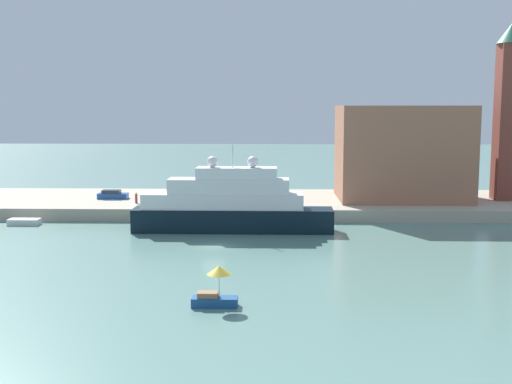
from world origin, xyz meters
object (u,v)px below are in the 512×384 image
large_yacht (230,206)px  bell_tower (509,107)px  harbor_building (402,153)px  mooring_bollard (235,206)px  small_motorboat (216,289)px  work_barge (24,222)px  person_figure (136,198)px  parked_car (113,195)px

large_yacht → bell_tower: bell_tower is taller
harbor_building → mooring_bollard: size_ratio=27.59×
small_motorboat → harbor_building: bearing=64.2°
large_yacht → work_barge: large_yacht is taller
work_barge → mooring_bollard: (28.26, 4.30, 1.68)m
harbor_building → mooring_bollard: harbor_building is taller
small_motorboat → work_barge: small_motorboat is taller
person_figure → mooring_bollard: bearing=-15.8°
harbor_building → mooring_bollard: (-24.81, -10.05, -6.76)m
large_yacht → person_figure: 19.06m
work_barge → harbor_building: (53.07, 14.34, 8.44)m
work_barge → parked_car: 15.84m
parked_car → person_figure: bearing=-44.4°
parked_car → harbor_building: bearing=1.7°
small_motorboat → mooring_bollard: 39.44m
person_figure → bell_tower: bearing=5.6°
small_motorboat → mooring_bollard: small_motorboat is taller
small_motorboat → large_yacht: bearing=91.9°
work_barge → harbor_building: harbor_building is taller
work_barge → harbor_building: size_ratio=0.21×
bell_tower → mooring_bollard: (-40.43, -9.67, -13.70)m
bell_tower → person_figure: size_ratio=16.71×
work_barge → large_yacht: bearing=-7.4°
work_barge → parked_car: size_ratio=0.90×
mooring_bollard → person_figure: bearing=164.2°
work_barge → person_figure: (13.42, 8.51, 2.06)m
parked_car → person_figure: 6.49m
work_barge → parked_car: bearing=56.1°
small_motorboat → person_figure: small_motorboat is taller
parked_car → person_figure: (4.64, -4.54, 0.14)m
large_yacht → bell_tower: 46.00m
small_motorboat → mooring_bollard: bearing=91.3°
large_yacht → small_motorboat: (1.06, -31.46, -1.90)m
parked_car → person_figure: person_figure is taller
small_motorboat → work_barge: size_ratio=0.89×
small_motorboat → parked_car: size_ratio=0.81×
small_motorboat → work_barge: bearing=129.7°
large_yacht → person_figure: size_ratio=16.11×
harbor_building → work_barge: bearing=-164.9°
person_figure → work_barge: bearing=-147.6°
parked_car → mooring_bollard: 21.35m
work_barge → bell_tower: size_ratio=0.16×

